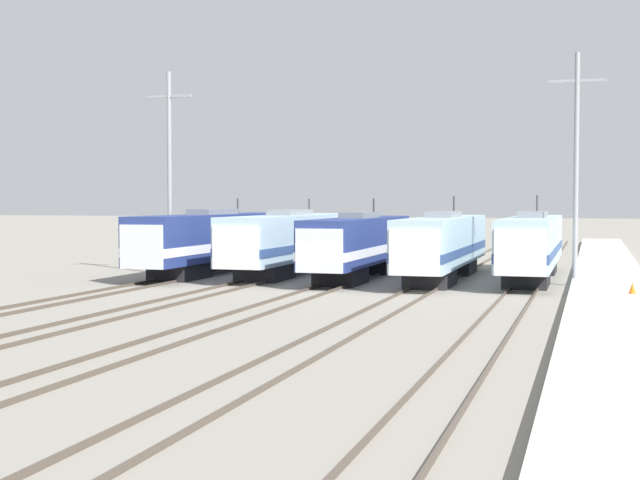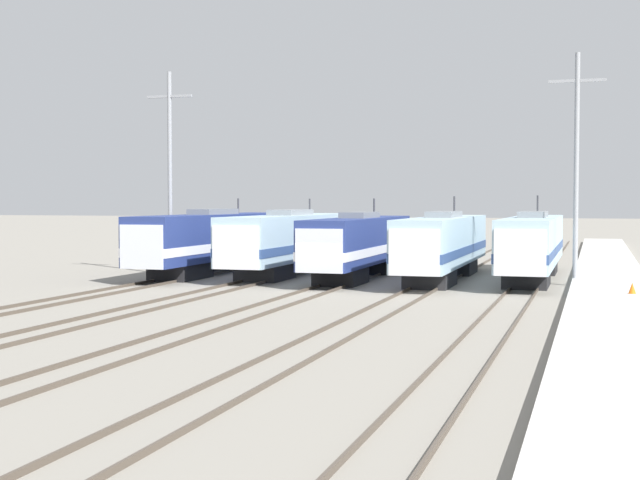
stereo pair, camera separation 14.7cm
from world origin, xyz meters
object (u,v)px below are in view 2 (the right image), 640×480
traffic_cone (632,288)px  locomotive_far_left (210,240)px  locomotive_center_left (288,241)px  locomotive_center_right (442,245)px  locomotive_far_right (532,245)px  locomotive_center (357,244)px  catenary_tower_right (576,163)px  catenary_tower_left (170,168)px

traffic_cone → locomotive_far_left: bearing=159.9°
locomotive_center_left → locomotive_center_right: (10.02, -1.33, -0.03)m
locomotive_center_right → traffic_cone: bearing=-40.5°
locomotive_center_right → locomotive_far_right: size_ratio=0.96×
locomotive_center → catenary_tower_right: 13.37m
locomotive_far_left → locomotive_center: 10.08m
locomotive_center → catenary_tower_right: bearing=-2.8°
locomotive_far_left → traffic_cone: bearing=-20.1°
locomotive_center_right → catenary_tower_left: 17.68m
locomotive_far_right → catenary_tower_right: bearing=-49.2°
locomotive_center → traffic_cone: size_ratio=32.67×
locomotive_center → traffic_cone: bearing=-28.4°
catenary_tower_right → locomotive_far_left: bearing=175.8°
locomotive_center_left → locomotive_center: size_ratio=1.10×
locomotive_center → locomotive_far_left: bearing=174.2°
locomotive_center_right → locomotive_far_right: 5.32m
locomotive_center → traffic_cone: 17.34m
locomotive_center → locomotive_far_right: (10.02, 2.27, 0.02)m
locomotive_center → catenary_tower_right: (12.52, -0.62, 4.67)m
locomotive_center_left → locomotive_center_right: size_ratio=1.00×
locomotive_center_right → catenary_tower_left: (-17.03, -1.12, 4.64)m
locomotive_far_left → traffic_cone: locomotive_far_left is taller
locomotive_far_left → locomotive_far_right: locomotive_far_right is taller
locomotive_center_right → locomotive_far_right: locomotive_far_right is taller
locomotive_far_left → catenary_tower_left: size_ratio=1.51×
locomotive_center → locomotive_center_right: bearing=5.7°
locomotive_center_left → locomotive_center: 5.34m
locomotive_center_left → catenary_tower_left: catenary_tower_left is taller
locomotive_center_left → locomotive_far_right: size_ratio=0.96×
locomotive_center_left → traffic_cone: bearing=-26.4°
locomotive_far_left → traffic_cone: 26.91m
locomotive_center → catenary_tower_left: bearing=-177.0°
catenary_tower_right → traffic_cone: bearing=-70.5°
catenary_tower_right → locomotive_center_right: bearing=171.5°
catenary_tower_right → traffic_cone: catenary_tower_right is taller
locomotive_far_left → locomotive_center: (10.02, -1.02, -0.07)m
traffic_cone → locomotive_center: bearing=151.6°
locomotive_center → locomotive_center_left: bearing=159.9°
locomotive_center_right → catenary_tower_right: size_ratio=1.43×
catenary_tower_left → traffic_cone: catenary_tower_left is taller
locomotive_far_left → locomotive_far_right: 20.09m
catenary_tower_left → locomotive_center_left: bearing=19.3°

